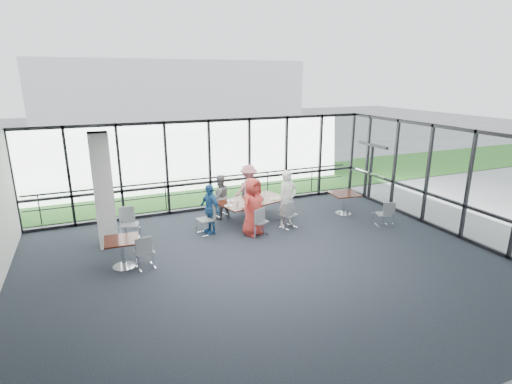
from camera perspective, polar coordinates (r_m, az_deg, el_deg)
name	(u,v)px	position (r m, az deg, el deg)	size (l,w,h in m)	color
floor	(269,268)	(10.18, 1.88, -10.75)	(12.00, 10.00, 0.02)	#1E242C
ceiling	(270,140)	(9.18, 2.07, 7.40)	(12.00, 10.00, 0.04)	silver
wall_front	(433,319)	(5.85, 23.97, -16.29)	(12.00, 0.10, 3.20)	silver
curtain_wall_back	(210,165)	(14.09, -6.63, 3.80)	(12.00, 0.10, 3.20)	white
curtain_wall_right	(454,182)	(13.17, 26.39, 1.31)	(0.10, 10.00, 3.20)	white
exit_door	(371,173)	(15.90, 16.04, 2.66)	(0.12, 1.60, 2.10)	black
structural_column	(103,191)	(11.62, -20.96, 0.13)	(0.50, 0.50, 3.20)	white
apron	(180,178)	(19.19, -10.74, 1.99)	(80.00, 70.00, 0.02)	slate
grass_strip	(191,188)	(17.29, -9.30, 0.59)	(80.00, 5.00, 0.01)	#26601E
hangar_main	(169,93)	(41.01, -12.28, 13.63)	(24.00, 10.00, 6.00)	silver
guard_rail	(206,191)	(14.92, -7.15, 0.12)	(0.06, 0.06, 12.00)	#2D2D33
main_table	(252,203)	(12.95, -0.52, -1.59)	(2.43, 1.72, 0.75)	#32170E
side_table_left	(122,244)	(10.46, -18.59, -7.04)	(0.86, 0.86, 0.75)	#32170E
side_table_right	(344,196)	(14.02, 12.51, -0.61)	(0.99, 0.99, 0.75)	#32170E
diner_near_left	(253,207)	(11.84, -0.43, -2.13)	(0.86, 0.56, 1.76)	red
diner_near_right	(288,199)	(12.54, 4.56, -0.98)	(0.66, 0.48, 1.81)	silver
diner_far_left	(220,197)	(13.30, -5.18, -0.71)	(0.73, 0.45, 1.50)	slate
diner_far_right	(248,188)	(14.01, -1.08, 0.58)	(1.07, 0.55, 1.66)	pink
diner_end	(210,209)	(12.10, -6.60, -2.40)	(0.90, 0.49, 1.53)	#255B97
chair_main_nl	(259,221)	(11.93, 0.46, -4.23)	(0.43, 0.43, 0.87)	gray
chair_main_nr	(289,215)	(12.54, 4.68, -3.25)	(0.43, 0.43, 0.88)	gray
chair_main_fl	(221,204)	(13.65, -5.01, -1.70)	(0.41, 0.41, 0.84)	gray
chair_main_fr	(246,197)	(14.20, -1.38, -0.71)	(0.46, 0.46, 0.94)	gray
chair_main_end	(206,220)	(12.11, -7.22, -3.93)	(0.45, 0.45, 0.92)	gray
chair_spare_la	(145,252)	(10.34, -15.60, -8.24)	(0.42, 0.42, 0.86)	gray
chair_spare_lb	(130,225)	(12.11, -17.55, -4.50)	(0.47, 0.47, 0.95)	gray
chair_spare_r	(383,214)	(13.28, 17.72, -3.02)	(0.39, 0.39, 0.81)	gray
plate_nl	(246,207)	(12.25, -1.40, -2.10)	(0.24, 0.24, 0.01)	white
plate_nr	(274,199)	(13.03, 2.58, -0.97)	(0.26, 0.26, 0.01)	white
plate_fl	(231,201)	(12.84, -3.63, -1.25)	(0.24, 0.24, 0.01)	white
plate_fr	(258,194)	(13.52, 0.36, -0.31)	(0.28, 0.28, 0.01)	white
plate_end	(228,206)	(12.35, -3.96, -1.97)	(0.25, 0.25, 0.01)	white
tumbler_a	(249,201)	(12.55, -0.98, -1.33)	(0.07, 0.07, 0.15)	white
tumbler_b	(263,198)	(12.89, 1.00, -0.84)	(0.07, 0.07, 0.15)	white
tumbler_c	(250,196)	(13.09, -0.90, -0.59)	(0.07, 0.07, 0.14)	white
tumbler_d	(237,204)	(12.35, -2.67, -1.66)	(0.07, 0.07, 0.13)	white
menu_a	(255,205)	(12.45, -0.09, -1.80)	(0.32, 0.22, 0.00)	white
menu_b	(280,198)	(13.19, 3.51, -0.80)	(0.28, 0.19, 0.00)	white
menu_c	(249,195)	(13.40, -1.01, -0.49)	(0.28, 0.20, 0.00)	white
condiment_caddy	(253,198)	(13.03, -0.50, -0.90)	(0.10, 0.07, 0.04)	black
ketchup_bottle	(252,197)	(12.89, -0.51, -0.77)	(0.06, 0.06, 0.18)	maroon
green_bottle	(253,196)	(13.02, -0.42, -0.54)	(0.05, 0.05, 0.20)	#247A39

